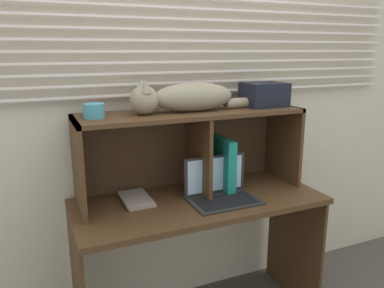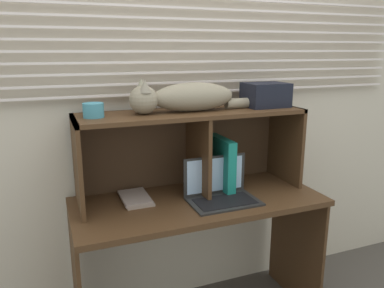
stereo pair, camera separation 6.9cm
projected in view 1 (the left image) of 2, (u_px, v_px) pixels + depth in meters
name	position (u px, v px, depth m)	size (l,w,h in m)	color
back_panel_with_blinds	(177.00, 97.00, 2.15)	(4.40, 0.08, 2.50)	beige
desk	(199.00, 226.00, 2.02)	(1.31, 0.56, 0.76)	#472E1A
hutch_shelf_unit	(190.00, 136.00, 2.03)	(1.21, 0.34, 0.45)	#472E1A
cat	(185.00, 97.00, 1.93)	(0.73, 0.16, 0.18)	gray
laptop	(221.00, 191.00, 1.97)	(0.36, 0.24, 0.22)	#272727
binder_upright	(221.00, 163.00, 2.10)	(0.05, 0.27, 0.30)	#188073
book_stack	(136.00, 199.00, 1.95)	(0.15, 0.23, 0.03)	gray
small_basket	(94.00, 111.00, 1.76)	(0.10, 0.10, 0.07)	teal
storage_box	(264.00, 95.00, 2.12)	(0.23, 0.18, 0.13)	black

